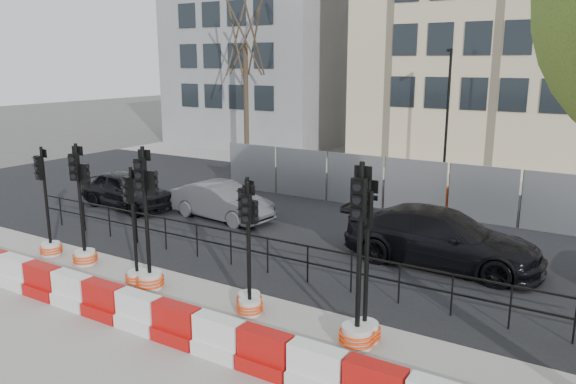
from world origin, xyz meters
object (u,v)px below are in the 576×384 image
Objects in this scene: traffic_signal_a at (49,234)px; traffic_signal_d at (149,257)px; car_a at (127,190)px; car_c at (442,238)px; traffic_signal_h at (365,309)px.

traffic_signal_d is at bearing 0.80° from traffic_signal_a.
car_c reaches higher than car_a.
traffic_signal_h reaches higher than car_a.
traffic_signal_h reaches higher than car_c.
traffic_signal_a is 9.74m from traffic_signal_h.
car_c is at bearing -83.23° from car_a.
car_a is at bearing 91.62° from car_c.
traffic_signal_h is at bearing -179.17° from car_c.
car_a is at bearing 127.46° from traffic_signal_d.
traffic_signal_h is at bearing -106.34° from car_a.
traffic_signal_a is at bearing 163.00° from traffic_signal_d.
car_a is at bearing 118.41° from traffic_signal_a.
car_a is (-11.95, 4.89, 0.01)m from traffic_signal_h.
car_c is (11.95, 0.18, 0.06)m from car_a.
traffic_signal_d is at bearing 135.07° from car_c.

